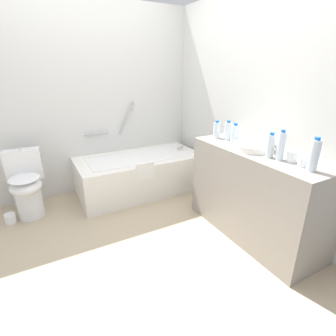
% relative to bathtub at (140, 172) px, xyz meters
% --- Properties ---
extents(ground_plane, '(3.87, 3.87, 0.00)m').
position_rel_bathtub_xyz_m(ground_plane, '(-0.55, -0.96, -0.26)').
color(ground_plane, tan).
extents(wall_back_tiled, '(3.27, 0.10, 2.34)m').
position_rel_bathtub_xyz_m(wall_back_tiled, '(-0.55, 0.44, 0.91)').
color(wall_back_tiled, silver).
rests_on(wall_back_tiled, ground_plane).
extents(wall_right_mirror, '(0.10, 3.11, 2.34)m').
position_rel_bathtub_xyz_m(wall_right_mirror, '(0.94, -0.96, 0.91)').
color(wall_right_mirror, silver).
rests_on(wall_right_mirror, ground_plane).
extents(bathtub, '(1.60, 0.78, 1.15)m').
position_rel_bathtub_xyz_m(bathtub, '(0.00, 0.00, 0.00)').
color(bathtub, white).
rests_on(bathtub, ground_plane).
extents(toilet, '(0.38, 0.50, 0.74)m').
position_rel_bathtub_xyz_m(toilet, '(-1.33, 0.01, 0.10)').
color(toilet, white).
rests_on(toilet, ground_plane).
extents(vanity_counter, '(0.55, 1.35, 0.87)m').
position_rel_bathtub_xyz_m(vanity_counter, '(0.62, -1.43, 0.17)').
color(vanity_counter, gray).
rests_on(vanity_counter, ground_plane).
extents(sink_basin, '(0.35, 0.35, 0.06)m').
position_rel_bathtub_xyz_m(sink_basin, '(0.57, -1.37, 0.64)').
color(sink_basin, white).
rests_on(sink_basin, vanity_counter).
extents(sink_faucet, '(0.11, 0.15, 0.07)m').
position_rel_bathtub_xyz_m(sink_faucet, '(0.77, -1.37, 0.64)').
color(sink_faucet, '#ADADB2').
rests_on(sink_faucet, vanity_counter).
extents(water_bottle_0, '(0.07, 0.07, 0.20)m').
position_rel_bathtub_xyz_m(water_bottle_0, '(0.55, -1.14, 0.70)').
color(water_bottle_0, silver).
rests_on(water_bottle_0, vanity_counter).
extents(water_bottle_1, '(0.07, 0.07, 0.21)m').
position_rel_bathtub_xyz_m(water_bottle_1, '(0.52, -1.60, 0.71)').
color(water_bottle_1, silver).
rests_on(water_bottle_1, vanity_counter).
extents(water_bottle_2, '(0.07, 0.07, 0.18)m').
position_rel_bathtub_xyz_m(water_bottle_2, '(0.54, -0.88, 0.69)').
color(water_bottle_2, silver).
rests_on(water_bottle_2, vanity_counter).
extents(water_bottle_3, '(0.07, 0.07, 0.20)m').
position_rel_bathtub_xyz_m(water_bottle_3, '(0.59, -0.99, 0.70)').
color(water_bottle_3, silver).
rests_on(water_bottle_3, vanity_counter).
extents(water_bottle_4, '(0.06, 0.06, 0.25)m').
position_rel_bathtub_xyz_m(water_bottle_4, '(0.54, -1.68, 0.73)').
color(water_bottle_4, silver).
rests_on(water_bottle_4, vanity_counter).
extents(water_bottle_5, '(0.07, 0.07, 0.25)m').
position_rel_bathtub_xyz_m(water_bottle_5, '(0.54, -1.96, 0.73)').
color(water_bottle_5, silver).
rests_on(water_bottle_5, vanity_counter).
extents(drinking_glass_0, '(0.07, 0.07, 0.08)m').
position_rel_bathtub_xyz_m(drinking_glass_0, '(0.58, -1.77, 0.65)').
color(drinking_glass_0, white).
rests_on(drinking_glass_0, vanity_counter).
extents(drinking_glass_1, '(0.07, 0.07, 0.08)m').
position_rel_bathtub_xyz_m(drinking_glass_1, '(0.57, -1.87, 0.65)').
color(drinking_glass_1, white).
rests_on(drinking_glass_1, vanity_counter).
extents(toilet_paper_roll, '(0.11, 0.11, 0.11)m').
position_rel_bathtub_xyz_m(toilet_paper_roll, '(-1.55, -0.07, -0.21)').
color(toilet_paper_roll, white).
rests_on(toilet_paper_roll, ground_plane).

